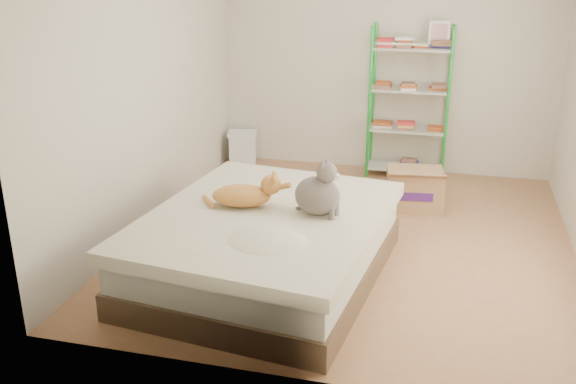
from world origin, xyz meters
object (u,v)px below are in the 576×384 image
(orange_cat, at_px, (242,193))
(grey_cat, at_px, (317,188))
(white_bin, at_px, (243,148))
(bed, at_px, (266,245))
(shelf_unit, at_px, (410,98))
(cardboard_box, at_px, (415,188))

(orange_cat, height_order, grey_cat, grey_cat)
(orange_cat, xyz_separation_m, white_bin, (-0.86, 2.64, -0.46))
(bed, bearing_deg, orange_cat, 163.67)
(shelf_unit, bearing_deg, bed, -107.41)
(grey_cat, relative_size, white_bin, 1.07)
(bed, distance_m, grey_cat, 0.63)
(orange_cat, distance_m, cardboard_box, 2.18)
(white_bin, bearing_deg, shelf_unit, 0.91)
(orange_cat, relative_size, white_bin, 1.36)
(grey_cat, height_order, cardboard_box, grey_cat)
(grey_cat, distance_m, cardboard_box, 1.94)
(bed, relative_size, shelf_unit, 1.34)
(bed, distance_m, orange_cat, 0.45)
(cardboard_box, xyz_separation_m, white_bin, (-2.12, 0.92, 0.00))
(shelf_unit, bearing_deg, grey_cat, -100.18)
(bed, height_order, cardboard_box, bed)
(shelf_unit, bearing_deg, orange_cat, -112.24)
(bed, xyz_separation_m, shelf_unit, (0.87, 2.77, 0.64))
(bed, distance_m, cardboard_box, 2.09)
(orange_cat, xyz_separation_m, grey_cat, (0.61, -0.02, 0.11))
(orange_cat, relative_size, shelf_unit, 0.32)
(grey_cat, distance_m, white_bin, 3.09)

